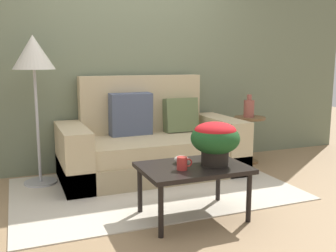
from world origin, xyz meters
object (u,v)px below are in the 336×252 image
at_px(coffee_table, 193,171).
at_px(floor_lamp, 34,61).
at_px(snack_bowl, 181,159).
at_px(potted_plant, 215,138).
at_px(coffee_mug, 182,163).
at_px(couch, 151,146).
at_px(side_table, 249,131).
at_px(table_vase, 249,108).

relative_size(coffee_table, floor_lamp, 0.56).
distance_m(coffee_table, snack_bowl, 0.15).
distance_m(potted_plant, coffee_mug, 0.35).
bearing_deg(floor_lamp, potted_plant, -47.32).
relative_size(couch, snack_bowl, 17.01).
bearing_deg(side_table, couch, -179.61).
distance_m(couch, potted_plant, 1.35).
bearing_deg(snack_bowl, floor_lamp, 129.71).
bearing_deg(snack_bowl, table_vase, 39.53).
relative_size(side_table, snack_bowl, 4.97).
height_order(couch, side_table, couch).
bearing_deg(potted_plant, floor_lamp, 132.68).
bearing_deg(couch, coffee_mug, -98.91).
xyz_separation_m(coffee_mug, table_vase, (1.50, 1.36, 0.21)).
height_order(coffee_table, coffee_mug, coffee_mug).
distance_m(floor_lamp, coffee_mug, 1.90).
xyz_separation_m(coffee_table, coffee_mug, (-0.13, -0.07, 0.10)).
distance_m(floor_lamp, snack_bowl, 1.82).
bearing_deg(couch, snack_bowl, -96.94).
bearing_deg(couch, potted_plant, -85.82).
relative_size(side_table, table_vase, 2.09).
bearing_deg(snack_bowl, couch, 83.06).
height_order(potted_plant, snack_bowl, potted_plant).
bearing_deg(floor_lamp, coffee_table, -51.13).
relative_size(floor_lamp, coffee_mug, 11.87).
xyz_separation_m(floor_lamp, snack_bowl, (1.04, -1.26, -0.80)).
bearing_deg(coffee_mug, floor_lamp, 124.18).
height_order(floor_lamp, snack_bowl, floor_lamp).
xyz_separation_m(potted_plant, snack_bowl, (-0.24, 0.13, -0.18)).
bearing_deg(couch, side_table, 0.39).
height_order(coffee_table, side_table, side_table).
height_order(snack_bowl, table_vase, table_vase).
relative_size(couch, table_vase, 7.16).
xyz_separation_m(couch, side_table, (1.31, 0.01, 0.08)).
relative_size(side_table, floor_lamp, 0.38).
relative_size(potted_plant, coffee_mug, 3.11).
height_order(coffee_table, potted_plant, potted_plant).
height_order(side_table, floor_lamp, floor_lamp).
bearing_deg(table_vase, coffee_mug, -137.82).
height_order(side_table, potted_plant, potted_plant).
height_order(couch, potted_plant, couch).
relative_size(potted_plant, snack_bowl, 3.40).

